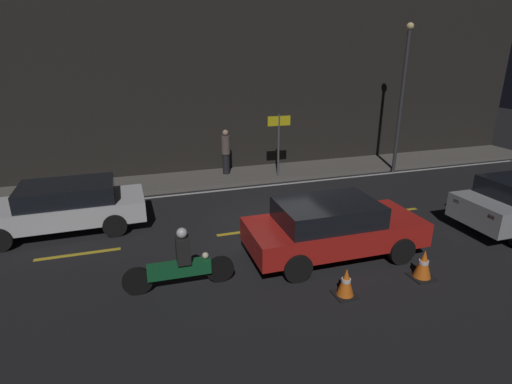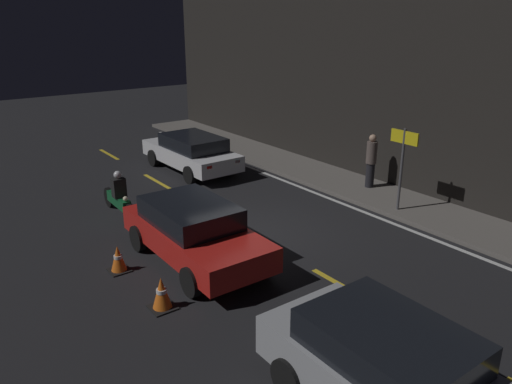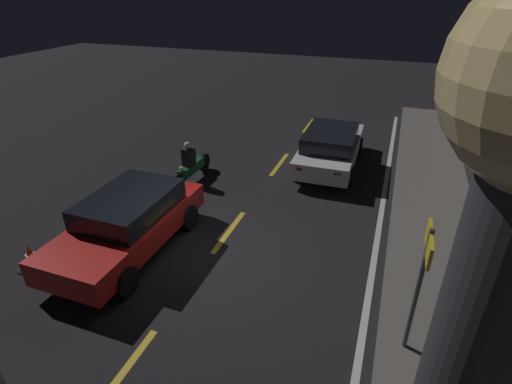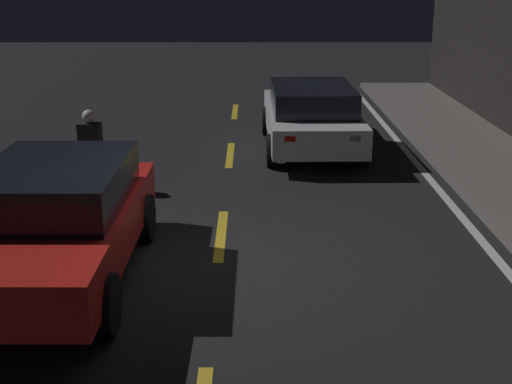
{
  "view_description": "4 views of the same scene",
  "coord_description": "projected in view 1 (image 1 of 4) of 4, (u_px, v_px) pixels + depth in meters",
  "views": [
    {
      "loc": [
        -3.99,
        -9.71,
        4.73
      ],
      "look_at": [
        -0.76,
        0.38,
        1.0
      ],
      "focal_mm": 28.0,
      "sensor_mm": 36.0,
      "label": 1
    },
    {
      "loc": [
        9.83,
        -7.1,
        5.47
      ],
      "look_at": [
        -0.01,
        0.23,
        1.12
      ],
      "focal_mm": 35.0,
      "sensor_mm": 36.0,
      "label": 2
    },
    {
      "loc": [
        6.84,
        3.54,
        5.71
      ],
      "look_at": [
        -1.69,
        0.49,
        0.89
      ],
      "focal_mm": 28.0,
      "sensor_mm": 36.0,
      "label": 3
    },
    {
      "loc": [
        8.42,
        0.43,
        3.62
      ],
      "look_at": [
        -0.1,
        0.49,
        0.92
      ],
      "focal_mm": 50.0,
      "sensor_mm": 36.0,
      "label": 4
    }
  ],
  "objects": [
    {
      "name": "ground_plane",
      "position": [
        285.0,
        226.0,
        11.45
      ],
      "size": [
        56.0,
        56.0,
        0.0
      ],
      "primitive_type": "plane",
      "color": "black"
    },
    {
      "name": "raised_curb",
      "position": [
        239.0,
        176.0,
        15.87
      ],
      "size": [
        28.0,
        2.16,
        0.13
      ],
      "color": "#605B56",
      "rests_on": "ground"
    },
    {
      "name": "building_front",
      "position": [
        230.0,
        84.0,
        15.83
      ],
      "size": [
        28.0,
        0.3,
        7.05
      ],
      "color": "black",
      "rests_on": "ground"
    },
    {
      "name": "lane_dash_b",
      "position": [
        78.0,
        254.0,
        9.86
      ],
      "size": [
        2.0,
        0.14,
        0.01
      ],
      "color": "gold",
      "rests_on": "ground"
    },
    {
      "name": "lane_dash_c",
      "position": [
        252.0,
        231.0,
        11.16
      ],
      "size": [
        2.0,
        0.14,
        0.01
      ],
      "color": "gold",
      "rests_on": "ground"
    },
    {
      "name": "lane_dash_d",
      "position": [
        389.0,
        212.0,
        12.45
      ],
      "size": [
        2.0,
        0.14,
        0.01
      ],
      "color": "gold",
      "rests_on": "ground"
    },
    {
      "name": "lane_dash_e",
      "position": [
        501.0,
        197.0,
        13.75
      ],
      "size": [
        2.0,
        0.14,
        0.01
      ],
      "color": "gold",
      "rests_on": "ground"
    },
    {
      "name": "lane_solid_kerb",
      "position": [
        249.0,
        188.0,
        14.7
      ],
      "size": [
        25.2,
        0.14,
        0.01
      ],
      "color": "silver",
      "rests_on": "ground"
    },
    {
      "name": "sedan_white",
      "position": [
        63.0,
        206.0,
        10.98
      ],
      "size": [
        4.45,
        1.96,
        1.35
      ],
      "rotation": [
        0.0,
        0.0,
        3.16
      ],
      "color": "silver",
      "rests_on": "ground"
    },
    {
      "name": "taxi_red",
      "position": [
        332.0,
        227.0,
        9.61
      ],
      "size": [
        4.26,
        1.97,
        1.4
      ],
      "rotation": [
        0.0,
        0.0,
        -0.01
      ],
      "color": "red",
      "rests_on": "ground"
    },
    {
      "name": "motorcycle",
      "position": [
        179.0,
        265.0,
        8.29
      ],
      "size": [
        2.33,
        0.37,
        1.37
      ],
      "rotation": [
        0.0,
        0.0,
        -0.03
      ],
      "color": "black",
      "rests_on": "ground"
    },
    {
      "name": "traffic_cone_near",
      "position": [
        346.0,
        283.0,
        8.1
      ],
      "size": [
        0.46,
        0.46,
        0.62
      ],
      "color": "black",
      "rests_on": "ground"
    },
    {
      "name": "traffic_cone_mid",
      "position": [
        423.0,
        264.0,
        8.74
      ],
      "size": [
        0.5,
        0.5,
        0.68
      ],
      "color": "black",
      "rests_on": "ground"
    },
    {
      "name": "pedestrian",
      "position": [
        226.0,
        151.0,
        15.66
      ],
      "size": [
        0.34,
        0.34,
        1.76
      ],
      "color": "black",
      "rests_on": "raised_curb"
    },
    {
      "name": "shop_sign",
      "position": [
        279.0,
        133.0,
        15.13
      ],
      "size": [
        0.9,
        0.08,
        2.4
      ],
      "color": "#4C4C51",
      "rests_on": "raised_curb"
    },
    {
      "name": "street_lamp",
      "position": [
        402.0,
        92.0,
        15.53
      ],
      "size": [
        0.28,
        0.28,
        5.76
      ],
      "color": "#333338",
      "rests_on": "ground"
    }
  ]
}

